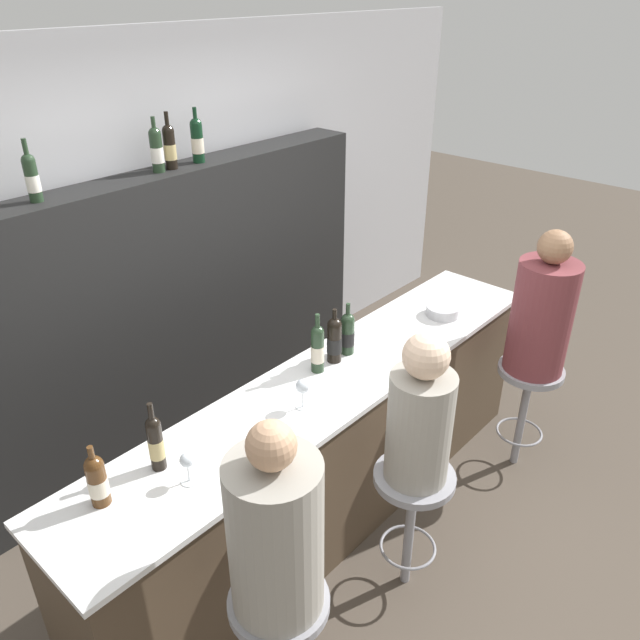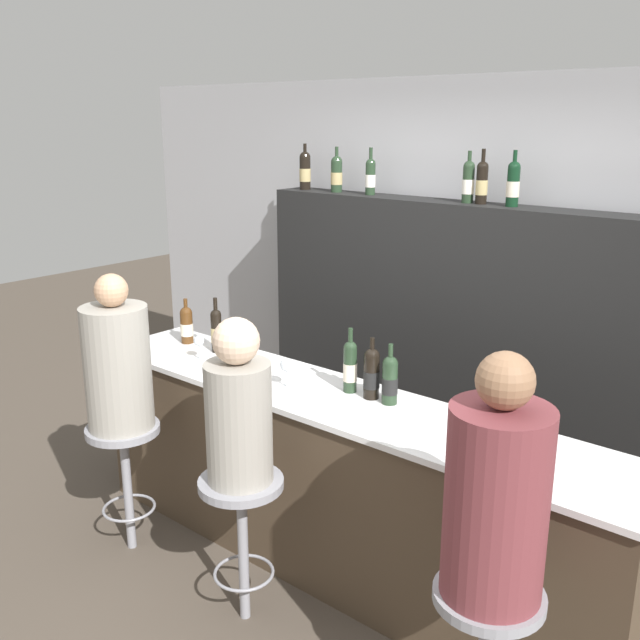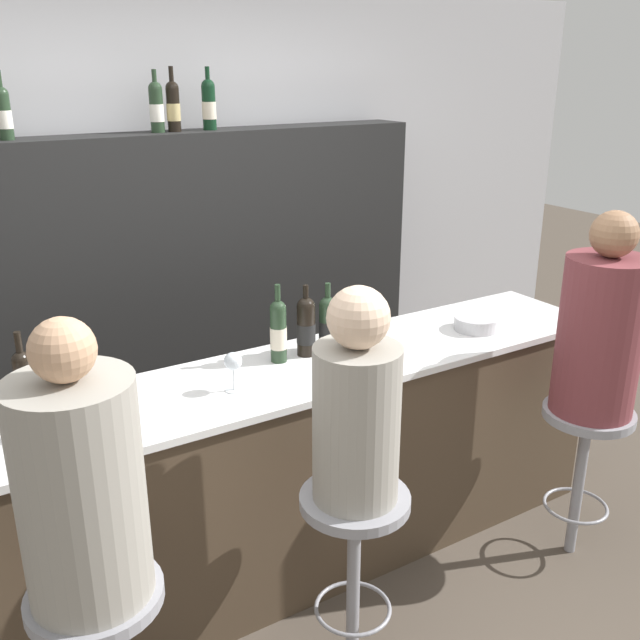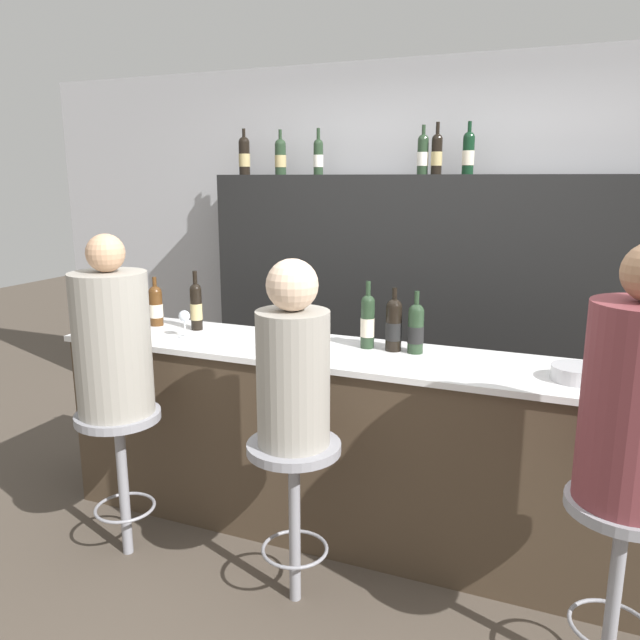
# 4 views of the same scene
# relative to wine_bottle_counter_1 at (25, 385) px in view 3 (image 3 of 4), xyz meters

# --- Properties ---
(ground_plane) EXTENTS (16.00, 16.00, 0.00)m
(ground_plane) POSITION_rel_wine_bottle_counter_1_xyz_m (1.00, -0.38, -1.12)
(ground_plane) COLOR #4C4238
(wall_back) EXTENTS (6.40, 0.05, 2.60)m
(wall_back) POSITION_rel_wine_bottle_counter_1_xyz_m (1.00, 1.42, 0.18)
(wall_back) COLOR #B2B2B7
(wall_back) RESTS_ON ground_plane
(bar_counter) EXTENTS (3.18, 0.59, 0.98)m
(bar_counter) POSITION_rel_wine_bottle_counter_1_xyz_m (1.00, -0.11, -0.63)
(bar_counter) COLOR #473828
(bar_counter) RESTS_ON ground_plane
(back_bar_cabinet) EXTENTS (2.98, 0.28, 1.84)m
(back_bar_cabinet) POSITION_rel_wine_bottle_counter_1_xyz_m (1.00, 1.20, -0.20)
(back_bar_cabinet) COLOR black
(back_bar_cabinet) RESTS_ON ground_plane
(wine_bottle_counter_1) EXTENTS (0.07, 0.07, 0.33)m
(wine_bottle_counter_1) POSITION_rel_wine_bottle_counter_1_xyz_m (0.00, 0.00, 0.00)
(wine_bottle_counter_1) COLOR black
(wine_bottle_counter_1) RESTS_ON bar_counter
(wine_bottle_counter_2) EXTENTS (0.07, 0.07, 0.34)m
(wine_bottle_counter_2) POSITION_rel_wine_bottle_counter_1_xyz_m (1.01, 0.00, 0.00)
(wine_bottle_counter_2) COLOR #233823
(wine_bottle_counter_2) RESTS_ON bar_counter
(wine_bottle_counter_3) EXTENTS (0.08, 0.08, 0.32)m
(wine_bottle_counter_3) POSITION_rel_wine_bottle_counter_1_xyz_m (1.14, -0.00, -0.00)
(wine_bottle_counter_3) COLOR black
(wine_bottle_counter_3) RESTS_ON bar_counter
(wine_bottle_counter_4) EXTENTS (0.08, 0.08, 0.31)m
(wine_bottle_counter_4) POSITION_rel_wine_bottle_counter_1_xyz_m (1.26, 0.00, -0.01)
(wine_bottle_counter_4) COLOR #233823
(wine_bottle_counter_4) RESTS_ON bar_counter
(wine_bottle_backbar_2) EXTENTS (0.07, 0.07, 0.31)m
(wine_bottle_backbar_2) POSITION_rel_wine_bottle_counter_1_xyz_m (0.24, 1.20, 0.85)
(wine_bottle_backbar_2) COLOR #233823
(wine_bottle_backbar_2) RESTS_ON back_bar_cabinet
(wine_bottle_backbar_3) EXTENTS (0.07, 0.07, 0.31)m
(wine_bottle_backbar_3) POSITION_rel_wine_bottle_counter_1_xyz_m (0.97, 1.20, 0.85)
(wine_bottle_backbar_3) COLOR #233823
(wine_bottle_backbar_3) RESTS_ON back_bar_cabinet
(wine_bottle_backbar_4) EXTENTS (0.07, 0.07, 0.32)m
(wine_bottle_backbar_4) POSITION_rel_wine_bottle_counter_1_xyz_m (1.07, 1.20, 0.85)
(wine_bottle_backbar_4) COLOR black
(wine_bottle_backbar_4) RESTS_ON back_bar_cabinet
(wine_bottle_backbar_5) EXTENTS (0.07, 0.07, 0.32)m
(wine_bottle_backbar_5) POSITION_rel_wine_bottle_counter_1_xyz_m (1.26, 1.20, 0.85)
(wine_bottle_backbar_5) COLOR black
(wine_bottle_backbar_5) RESTS_ON back_bar_cabinet
(wine_glass_0) EXTENTS (0.07, 0.07, 0.15)m
(wine_glass_0) POSITION_rel_wine_bottle_counter_1_xyz_m (0.03, -0.17, -0.03)
(wine_glass_0) COLOR silver
(wine_glass_0) RESTS_ON bar_counter
(wine_glass_1) EXTENTS (0.07, 0.07, 0.16)m
(wine_glass_1) POSITION_rel_wine_bottle_counter_1_xyz_m (0.72, -0.17, -0.02)
(wine_glass_1) COLOR silver
(wine_glass_1) RESTS_ON bar_counter
(metal_bowl) EXTENTS (0.21, 0.21, 0.06)m
(metal_bowl) POSITION_rel_wine_bottle_counter_1_xyz_m (1.99, -0.16, -0.10)
(metal_bowl) COLOR #B7B7BC
(metal_bowl) RESTS_ON bar_counter
(bar_stool_left) EXTENTS (0.40, 0.40, 0.74)m
(bar_stool_left) POSITION_rel_wine_bottle_counter_1_xyz_m (0.01, -0.70, -0.54)
(bar_stool_left) COLOR gray
(bar_stool_left) RESTS_ON ground_plane
(guest_seated_left) EXTENTS (0.35, 0.35, 0.84)m
(guest_seated_left) POSITION_rel_wine_bottle_counter_1_xyz_m (0.01, -0.70, -0.02)
(guest_seated_left) COLOR gray
(guest_seated_left) RESTS_ON bar_stool_left
(bar_stool_middle) EXTENTS (0.40, 0.40, 0.74)m
(bar_stool_middle) POSITION_rel_wine_bottle_counter_1_xyz_m (0.92, -0.70, -0.54)
(bar_stool_middle) COLOR gray
(bar_stool_middle) RESTS_ON ground_plane
(guest_seated_middle) EXTENTS (0.30, 0.30, 0.77)m
(guest_seated_middle) POSITION_rel_wine_bottle_counter_1_xyz_m (0.92, -0.70, -0.04)
(guest_seated_middle) COLOR gray
(guest_seated_middle) RESTS_ON bar_stool_middle
(bar_stool_right) EXTENTS (0.40, 0.40, 0.74)m
(bar_stool_right) POSITION_rel_wine_bottle_counter_1_xyz_m (2.17, -0.70, -0.54)
(bar_stool_right) COLOR gray
(bar_stool_right) RESTS_ON ground_plane
(guest_seated_right) EXTENTS (0.35, 0.35, 0.88)m
(guest_seated_right) POSITION_rel_wine_bottle_counter_1_xyz_m (2.17, -0.70, 0.00)
(guest_seated_right) COLOR brown
(guest_seated_right) RESTS_ON bar_stool_right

